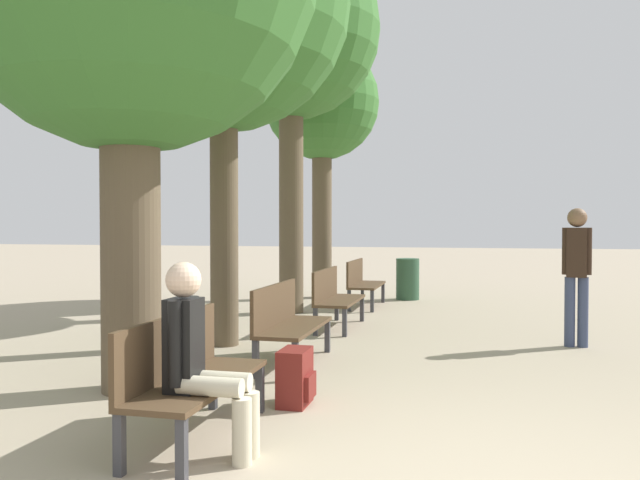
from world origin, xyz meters
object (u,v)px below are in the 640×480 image
bench_row_0 (187,370)px  bench_row_1 (286,319)px  pedestrian_near (577,268)px  trash_bin (408,279)px  bench_row_3 (362,280)px  tree_row_3 (322,107)px  tree_row_2 (291,33)px  person_seated (200,354)px  tree_row_1 (223,6)px  bench_row_2 (334,295)px  backpack (296,377)px

bench_row_0 → bench_row_1: size_ratio=1.00×
pedestrian_near → trash_bin: bearing=119.2°
pedestrian_near → trash_bin: (-2.54, 4.55, -0.57)m
bench_row_3 → tree_row_3: size_ratio=0.28×
tree_row_2 → trash_bin: bearing=53.1°
bench_row_3 → tree_row_2: bearing=-135.3°
tree_row_2 → pedestrian_near: bearing=-26.3°
bench_row_0 → bench_row_3: 7.45m
bench_row_1 → person_seated: 2.80m
tree_row_2 → tree_row_3: size_ratio=1.22×
bench_row_1 → tree_row_3: size_ratio=0.28×
tree_row_1 → bench_row_2: bearing=56.9°
bench_row_0 → pedestrian_near: size_ratio=0.87×
tree_row_3 → backpack: tree_row_3 is taller
bench_row_1 → tree_row_2: bearing=105.3°
bench_row_3 → tree_row_1: bearing=-104.6°
bench_row_0 → trash_bin: (0.73, 8.79, -0.07)m
bench_row_0 → person_seated: size_ratio=1.18×
pedestrian_near → tree_row_3: bearing=134.1°
tree_row_3 → trash_bin: tree_row_3 is taller
bench_row_1 → person_seated: size_ratio=1.18×
tree_row_2 → trash_bin: 5.35m
tree_row_3 → pedestrian_near: 6.93m
bench_row_1 → tree_row_3: bearing=99.7°
bench_row_3 → tree_row_1: size_ratio=0.25×
pedestrian_near → tree_row_2: bearing=153.7°
bench_row_0 → tree_row_1: 5.16m
bench_row_2 → person_seated: 5.28m
bench_row_1 → tree_row_2: (-1.07, 3.91, 4.36)m
tree_row_1 → pedestrian_near: tree_row_1 is taller
tree_row_2 → tree_row_3: bearing=90.0°
person_seated → trash_bin: (0.49, 9.09, -0.25)m
tree_row_3 → person_seated: 9.71m
bench_row_1 → backpack: (0.53, -1.50, -0.26)m
trash_bin → tree_row_2: bearing=-126.9°
bench_row_0 → pedestrian_near: 5.38m
bench_row_2 → person_seated: (0.24, -5.27, 0.18)m
trash_bin → person_seated: bearing=-93.1°
tree_row_3 → person_seated: bearing=-81.7°
trash_bin → pedestrian_near: bearing=-60.8°
bench_row_3 → tree_row_3: 3.90m
bench_row_0 → bench_row_3: (0.00, 7.45, 0.00)m
bench_row_0 → trash_bin: bearing=85.3°
bench_row_0 → bench_row_3: size_ratio=1.00×
tree_row_1 → tree_row_2: tree_row_2 is taller
tree_row_1 → trash_bin: (1.80, 5.46, -3.87)m
bench_row_0 → bench_row_2: bearing=90.0°
bench_row_0 → person_seated: bearing=-51.7°
bench_row_0 → backpack: 1.14m
tree_row_3 → pedestrian_near: size_ratio=3.06×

